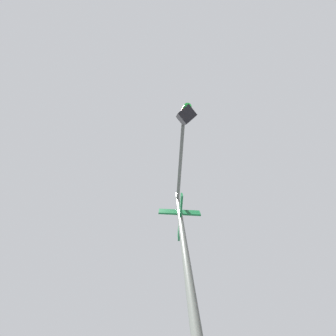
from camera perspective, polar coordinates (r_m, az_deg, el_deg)
name	(u,v)px	position (r m, az deg, el deg)	size (l,w,h in m)	color
traffic_signal_near	(185,177)	(3.08, 6.16, -3.41)	(2.23, 2.13, 5.62)	#474C47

